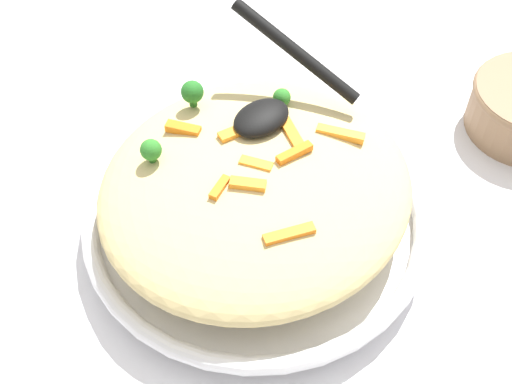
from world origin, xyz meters
TOP-DOWN VIEW (x-y plane):
  - ground_plane at (0.00, 0.00)m, footprint 2.40×2.40m
  - serving_bowl at (0.00, 0.00)m, footprint 0.32×0.32m
  - pasta_mound at (0.00, 0.00)m, footprint 0.29×0.27m
  - carrot_piece_0 at (-0.01, -0.04)m, footprint 0.03×0.02m
  - carrot_piece_1 at (-0.03, 0.01)m, footprint 0.04×0.01m
  - carrot_piece_2 at (0.04, 0.00)m, footprint 0.03×0.02m
  - carrot_piece_3 at (-0.00, 0.00)m, footprint 0.02×0.03m
  - carrot_piece_4 at (0.03, 0.07)m, footprint 0.04×0.03m
  - carrot_piece_5 at (0.02, 0.01)m, footprint 0.03×0.03m
  - carrot_piece_6 at (0.02, -0.08)m, footprint 0.02×0.03m
  - carrot_piece_7 at (-0.05, -0.01)m, footprint 0.02×0.04m
  - carrot_piece_8 at (-0.08, 0.02)m, footprint 0.03×0.04m
  - broccoli_floret_0 at (-0.01, -0.10)m, footprint 0.02×0.02m
  - broccoli_floret_1 at (0.06, -0.07)m, footprint 0.02×0.02m
  - broccoli_floret_2 at (-0.07, -0.04)m, footprint 0.02×0.02m
  - serving_spoon at (-0.06, -0.04)m, footprint 0.12×0.13m

SIDE VIEW (x-z plane):
  - ground_plane at x=0.00m, z-range 0.00..0.00m
  - serving_bowl at x=0.00m, z-range 0.00..0.04m
  - pasta_mound at x=0.00m, z-range 0.03..0.09m
  - carrot_piece_4 at x=0.03m, z-range 0.09..0.09m
  - carrot_piece_8 at x=-0.08m, z-range 0.09..0.09m
  - carrot_piece_6 at x=0.02m, z-range 0.09..0.09m
  - carrot_piece_7 at x=-0.05m, z-range 0.09..0.10m
  - carrot_piece_0 at x=-0.01m, z-range 0.09..0.10m
  - carrot_piece_2 at x=0.04m, z-range 0.09..0.10m
  - carrot_piece_3 at x=0.00m, z-range 0.09..0.10m
  - carrot_piece_5 at x=0.02m, z-range 0.09..0.10m
  - broccoli_floret_2 at x=-0.07m, z-range 0.09..0.11m
  - carrot_piece_1 at x=-0.03m, z-range 0.09..0.10m
  - broccoli_floret_1 at x=0.06m, z-range 0.09..0.11m
  - broccoli_floret_0 at x=-0.01m, z-range 0.09..0.12m
  - serving_spoon at x=-0.06m, z-range 0.07..0.15m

